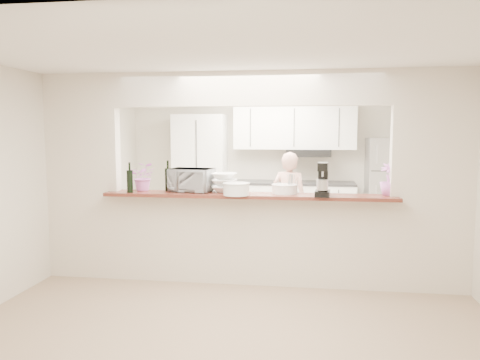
% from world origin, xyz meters
% --- Properties ---
extents(floor, '(6.00, 6.00, 0.00)m').
position_xyz_m(floor, '(0.00, 0.00, 0.00)').
color(floor, tan).
rests_on(floor, ground).
extents(tile_overlay, '(5.00, 2.90, 0.01)m').
position_xyz_m(tile_overlay, '(0.00, 1.55, 0.01)').
color(tile_overlay, beige).
rests_on(tile_overlay, floor).
extents(partition, '(5.00, 0.15, 2.50)m').
position_xyz_m(partition, '(0.00, 0.00, 1.48)').
color(partition, beige).
rests_on(partition, floor).
extents(bar_counter, '(3.40, 0.38, 1.09)m').
position_xyz_m(bar_counter, '(0.00, -0.00, 0.58)').
color(bar_counter, beige).
rests_on(bar_counter, floor).
extents(kitchen_cabinets, '(3.15, 0.62, 2.25)m').
position_xyz_m(kitchen_cabinets, '(-0.19, 2.72, 0.97)').
color(kitchen_cabinets, white).
rests_on(kitchen_cabinets, floor).
extents(refrigerator, '(0.75, 0.70, 1.70)m').
position_xyz_m(refrigerator, '(2.05, 2.65, 0.85)').
color(refrigerator, '#A8A8AC').
rests_on(refrigerator, floor).
extents(flower_left, '(0.33, 0.30, 0.35)m').
position_xyz_m(flower_left, '(-1.30, 0.05, 1.26)').
color(flower_left, '#ED7DDD').
rests_on(flower_left, bar_counter).
extents(wine_bottle_a, '(0.07, 0.07, 0.36)m').
position_xyz_m(wine_bottle_a, '(-1.40, -0.15, 1.23)').
color(wine_bottle_a, black).
rests_on(wine_bottle_a, bar_counter).
extents(wine_bottle_b, '(0.07, 0.07, 0.37)m').
position_xyz_m(wine_bottle_b, '(-1.00, 0.07, 1.24)').
color(wine_bottle_b, black).
rests_on(wine_bottle_b, bar_counter).
extents(toaster_oven, '(0.54, 0.40, 0.28)m').
position_xyz_m(toaster_oven, '(-0.70, 0.05, 1.23)').
color(toaster_oven, '#A9AAAE').
rests_on(toaster_oven, bar_counter).
extents(serving_bowls, '(0.31, 0.31, 0.22)m').
position_xyz_m(serving_bowls, '(-0.30, 0.05, 1.20)').
color(serving_bowls, white).
rests_on(serving_bowls, bar_counter).
extents(plate_stack_a, '(0.31, 0.31, 0.14)m').
position_xyz_m(plate_stack_a, '(-0.12, -0.19, 1.16)').
color(plate_stack_a, white).
rests_on(plate_stack_a, bar_counter).
extents(plate_stack_b, '(0.31, 0.31, 0.11)m').
position_xyz_m(plate_stack_b, '(0.42, 0.03, 1.14)').
color(plate_stack_b, white).
rests_on(plate_stack_b, bar_counter).
extents(red_bowl, '(0.13, 0.13, 0.06)m').
position_xyz_m(red_bowl, '(-0.15, -0.03, 1.12)').
color(red_bowl, maroon).
rests_on(red_bowl, bar_counter).
extents(tan_bowl, '(0.15, 0.15, 0.07)m').
position_xyz_m(tan_bowl, '(0.40, 0.08, 1.13)').
color(tan_bowl, tan).
rests_on(tan_bowl, bar_counter).
extents(utensil_caddy, '(0.25, 0.15, 0.23)m').
position_xyz_m(utensil_caddy, '(0.45, 0.05, 1.19)').
color(utensil_caddy, silver).
rests_on(utensil_caddy, bar_counter).
extents(stand_mixer, '(0.18, 0.27, 0.38)m').
position_xyz_m(stand_mixer, '(0.85, -0.14, 1.26)').
color(stand_mixer, black).
rests_on(stand_mixer, bar_counter).
extents(flower_right, '(0.22, 0.22, 0.36)m').
position_xyz_m(flower_right, '(1.60, 0.05, 1.27)').
color(flower_right, '#B563B8').
rests_on(flower_right, bar_counter).
extents(person, '(0.63, 0.50, 1.50)m').
position_xyz_m(person, '(0.42, 1.60, 0.75)').
color(person, tan).
rests_on(person, floor).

